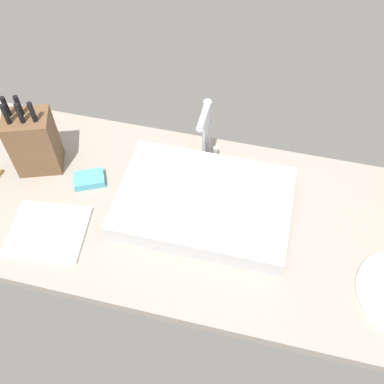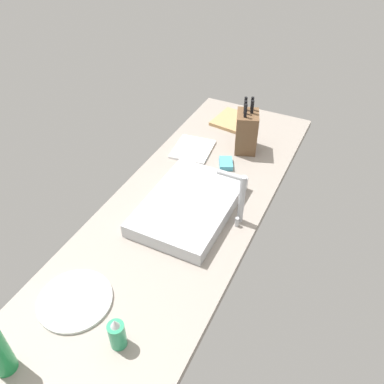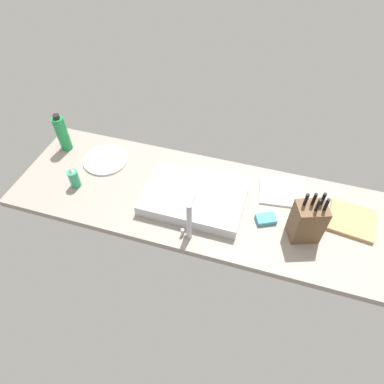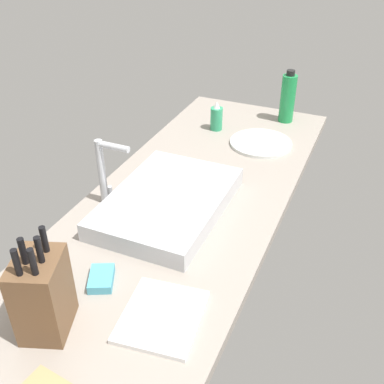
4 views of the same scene
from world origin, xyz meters
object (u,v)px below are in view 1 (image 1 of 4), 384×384
Objects in this scene: knife_block at (33,142)px; dish_towel at (48,231)px; sink_basin at (204,203)px; dish_sponge at (89,179)px; faucet at (206,128)px.

knife_block is 27.58cm from dish_towel.
sink_basin is 35.81cm from dish_sponge.
faucet is at bearing 45.61° from dish_towel.
faucet is at bearing -3.16° from knife_block.
knife_block reaches higher than faucet.
faucet is 51.12cm from knife_block.
sink_basin is at bearing -79.01° from faucet.
dish_sponge is (4.60, 19.53, 0.60)cm from dish_towel.
sink_basin is 44.18cm from dish_towel.
knife_block reaches higher than dish_towel.
sink_basin is at bearing -2.61° from dish_sponge.
dish_sponge is (16.95, -3.18, -9.00)cm from knife_block.
sink_basin is 22.17cm from faucet.
dish_sponge is at bearing 76.76° from dish_towel.
sink_basin is 2.19× the size of faucet.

